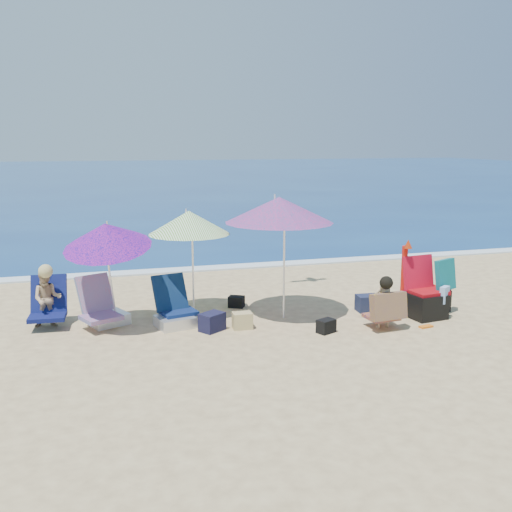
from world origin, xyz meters
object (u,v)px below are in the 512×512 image
object	(u,v)px
umbrella_striped	(189,223)
chair_navy	(174,312)
umbrella_blue	(106,235)
camp_chair_left	(425,300)
person_center	(385,303)
person_left	(47,298)
chair_rainbow	(103,312)
umbrella_turquoise	(279,210)
camp_chair_right	(433,293)
furled_umbrella	(404,273)

from	to	relation	value
umbrella_striped	chair_navy	world-z (taller)	umbrella_striped
umbrella_blue	camp_chair_left	distance (m)	5.48
umbrella_striped	person_center	distance (m)	3.54
person_center	person_left	xyz separation A→B (m)	(-5.27, 1.63, 0.05)
umbrella_striped	person_center	xyz separation A→B (m)	(2.90, -1.65, -1.21)
umbrella_striped	umbrella_blue	world-z (taller)	umbrella_blue
chair_rainbow	person_center	bearing A→B (deg)	-18.54
umbrella_blue	camp_chair_left	size ratio (longest dim) A/B	1.82
umbrella_turquoise	camp_chair_left	bearing A→B (deg)	-17.48
person_left	camp_chair_right	bearing A→B (deg)	-8.79
chair_rainbow	camp_chair_left	distance (m)	5.49
camp_chair_right	camp_chair_left	bearing A→B (deg)	-143.31
chair_navy	person_center	distance (m)	3.46
person_left	umbrella_turquoise	bearing A→B (deg)	-7.14
furled_umbrella	chair_navy	distance (m)	4.04
camp_chair_left	chair_navy	bearing A→B (deg)	169.84
umbrella_turquoise	person_left	distance (m)	4.10
chair_navy	chair_rainbow	bearing A→B (deg)	164.18
umbrella_turquoise	camp_chair_left	size ratio (longest dim) A/B	2.33
furled_umbrella	chair_rainbow	xyz separation A→B (m)	(-5.11, 0.82, -0.52)
chair_navy	person_left	distance (m)	2.08
umbrella_striped	furled_umbrella	bearing A→B (deg)	-15.41
chair_navy	camp_chair_right	world-z (taller)	camp_chair_right
umbrella_turquoise	chair_rainbow	world-z (taller)	umbrella_turquoise
umbrella_striped	camp_chair_left	size ratio (longest dim) A/B	1.79
umbrella_striped	umbrella_blue	distance (m)	1.49
camp_chair_left	person_center	distance (m)	1.07
camp_chair_left	camp_chair_right	size ratio (longest dim) A/B	1.05
umbrella_turquoise	chair_navy	size ratio (longest dim) A/B	2.75
umbrella_turquoise	camp_chair_right	bearing A→B (deg)	-11.08
chair_rainbow	furled_umbrella	bearing A→B (deg)	-9.12
umbrella_striped	person_left	size ratio (longest dim) A/B	1.78
umbrella_blue	person_center	xyz separation A→B (m)	(4.29, -1.15, -1.12)
umbrella_blue	camp_chair_left	xyz separation A→B (m)	(5.28, -0.76, -1.24)
umbrella_turquoise	chair_navy	world-z (taller)	umbrella_turquoise
umbrella_turquoise	camp_chair_right	size ratio (longest dim) A/B	2.46
person_center	chair_navy	bearing A→B (deg)	160.53
camp_chair_right	person_left	bearing A→B (deg)	171.21
umbrella_striped	camp_chair_right	bearing A→B (deg)	-13.80
chair_rainbow	camp_chair_left	world-z (taller)	camp_chair_left
chair_navy	camp_chair_right	xyz separation A→B (m)	(4.55, -0.53, 0.15)
umbrella_turquoise	person_center	xyz separation A→B (m)	(1.44, -1.15, -1.43)
chair_rainbow	umbrella_turquoise	bearing A→B (deg)	-6.16
chair_rainbow	person_left	distance (m)	0.93
chair_navy	chair_rainbow	size ratio (longest dim) A/B	0.87
furled_umbrella	chair_rainbow	size ratio (longest dim) A/B	1.33
umbrella_turquoise	chair_rainbow	distance (m)	3.40
chair_navy	person_left	bearing A→B (deg)	166.50
camp_chair_left	person_left	size ratio (longest dim) A/B	0.99
umbrella_turquoise	furled_umbrella	xyz separation A→B (m)	(2.15, -0.50, -1.13)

